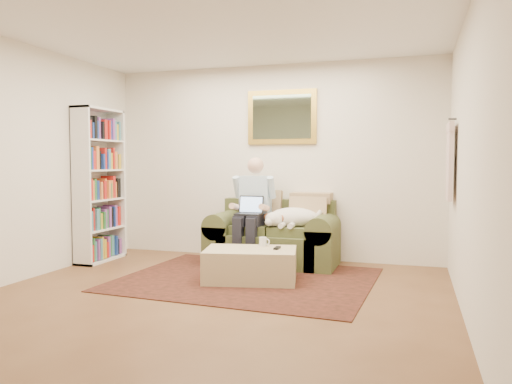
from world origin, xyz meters
The scene contains 12 objects.
room_shell centered at (0.00, 0.35, 1.30)m, with size 4.51×5.00×2.61m.
rug centered at (0.09, 1.16, 0.01)m, with size 2.70×2.16×0.01m, color black.
sofa centered at (0.14, 2.06, 0.28)m, with size 1.62×0.82×0.97m.
seated_man centered at (-0.10, 1.91, 0.68)m, with size 0.53×0.76×1.36m, color #8CB9D8, non-canonical shape.
laptop centered at (-0.10, 1.84, 0.71)m, with size 0.31×0.25×0.23m.
sleeping_dog centered at (0.43, 1.97, 0.62)m, with size 0.67×0.42×0.25m, color white, non-canonical shape.
ottoman centered at (0.16, 1.09, 0.18)m, with size 0.98×0.62×0.36m, color tan.
coffee_mug centered at (0.23, 1.32, 0.41)m, with size 0.08×0.08×0.10m, color white.
tv_remote centered at (0.43, 1.19, 0.37)m, with size 0.05×0.15×0.02m, color black.
bookshelf centered at (-2.10, 1.60, 1.00)m, with size 0.28×0.80×2.00m, color white, non-canonical shape.
wall_mirror centered at (0.14, 2.47, 1.90)m, with size 0.94×0.04×0.72m.
hanging_shirt centered at (2.19, 1.60, 1.35)m, with size 0.06×0.52×0.90m, color beige, non-canonical shape.
Camera 1 is at (1.83, -4.01, 1.30)m, focal length 35.00 mm.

